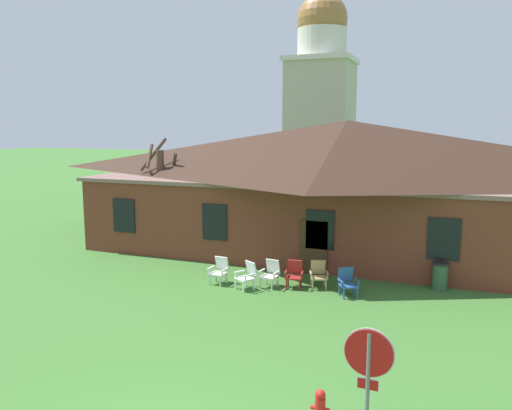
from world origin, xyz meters
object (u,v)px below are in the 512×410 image
lawn_chair_middle (294,273)px  lawn_chair_far_side (347,281)px  lawn_chair_near_door (247,275)px  lawn_chair_by_porch (220,270)px  fire_hydrant (320,410)px  stop_sign (368,374)px  lawn_chair_right_end (318,274)px  lawn_chair_left_end (271,273)px  trash_bin (440,276)px

lawn_chair_middle → lawn_chair_far_side: 1.94m
lawn_chair_near_door → lawn_chair_middle: (1.50, 0.75, 0.00)m
lawn_chair_by_porch → fire_hydrant: lawn_chair_by_porch is taller
lawn_chair_by_porch → fire_hydrant: bearing=-53.5°
lawn_chair_near_door → lawn_chair_by_porch: bearing=168.6°
lawn_chair_middle → stop_sign: bearing=-67.0°
stop_sign → lawn_chair_middle: bearing=113.0°
lawn_chair_near_door → lawn_chair_right_end: 2.53m
lawn_chair_by_porch → lawn_chair_left_end: same height
lawn_chair_far_side → fire_hydrant: (0.95, -7.79, -0.12)m
lawn_chair_near_door → lawn_chair_far_side: size_ratio=1.00×
lawn_chair_left_end → trash_bin: size_ratio=0.98×
lawn_chair_middle → lawn_chair_right_end: 0.85m
stop_sign → lawn_chair_right_end: size_ratio=2.71×
stop_sign → fire_hydrant: 2.11m
lawn_chair_right_end → lawn_chair_far_side: size_ratio=1.00×
lawn_chair_near_door → fire_hydrant: 8.50m
fire_hydrant → trash_bin: 9.76m
lawn_chair_by_porch → lawn_chair_near_door: size_ratio=1.00×
lawn_chair_left_end → trash_bin: 5.93m
lawn_chair_left_end → lawn_chair_far_side: (2.74, -0.03, 0.00)m
lawn_chair_middle → fire_hydrant: bearing=-70.3°
lawn_chair_left_end → lawn_chair_right_end: bearing=17.1°
lawn_chair_far_side → fire_hydrant: bearing=-83.1°
lawn_chair_middle → lawn_chair_far_side: bearing=-7.3°
lawn_chair_by_porch → lawn_chair_middle: (2.69, 0.51, 0.00)m
trash_bin → lawn_chair_middle: bearing=-162.6°
lawn_chair_middle → trash_bin: (4.85, 1.52, -0.00)m
stop_sign → lawn_chair_right_end: bearing=108.1°
lawn_chair_far_side → fire_hydrant: size_ratio=1.21×
stop_sign → lawn_chair_middle: 10.05m
lawn_chair_by_porch → trash_bin: (7.53, 2.03, -0.00)m
lawn_chair_near_door → fire_hydrant: size_ratio=1.21×
lawn_chair_near_door → trash_bin: 6.74m
lawn_chair_right_end → fire_hydrant: 8.57m
lawn_chair_by_porch → lawn_chair_left_end: size_ratio=1.00×
fire_hydrant → lawn_chair_right_end: bearing=104.0°
lawn_chair_near_door → lawn_chair_far_side: (3.43, 0.50, 0.00)m
fire_hydrant → trash_bin: (1.98, 9.55, 0.12)m
lawn_chair_near_door → trash_bin: size_ratio=0.98×
lawn_chair_right_end → trash_bin: (4.05, 1.24, -0.00)m
lawn_chair_by_porch → lawn_chair_right_end: (3.49, 0.80, 0.00)m
lawn_chair_middle → fire_hydrant: 8.53m
lawn_chair_near_door → lawn_chair_far_side: bearing=8.4°
lawn_chair_near_door → lawn_chair_middle: size_ratio=1.00×
lawn_chair_right_end → lawn_chair_middle: bearing=-160.5°
lawn_chair_middle → lawn_chair_left_end: bearing=-165.3°
stop_sign → lawn_chair_far_side: stop_sign is taller
stop_sign → lawn_chair_near_door: (-5.39, 8.42, -1.34)m
stop_sign → lawn_chair_left_end: stop_sign is taller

